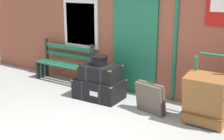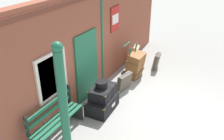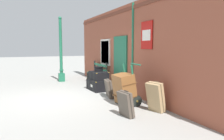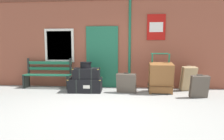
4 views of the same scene
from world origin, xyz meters
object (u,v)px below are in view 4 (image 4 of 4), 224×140
Objects in this scene: steamer_trunk_base at (86,85)px; suitcase_umber at (199,87)px; suitcase_olive at (188,79)px; steamer_trunk_middle at (87,73)px; suitcase_slate at (126,83)px; porters_trolley at (160,83)px; platform_bench at (48,75)px; large_brown_trunk at (161,78)px; round_hatbox at (86,65)px.

suitcase_umber reaches higher than steamer_trunk_base.
steamer_trunk_middle is at bearing -172.68° from suitcase_olive.
suitcase_umber is (3.27, -0.50, 0.10)m from steamer_trunk_base.
suitcase_umber is at bearing -8.68° from steamer_trunk_base.
suitcase_olive is at bearing 14.12° from suitcase_slate.
steamer_trunk_base is 1.61× the size of suitcase_umber.
suitcase_umber is (3.23, -0.49, -0.27)m from steamer_trunk_middle.
porters_trolley is (2.26, 0.14, -0.31)m from steamer_trunk_middle.
platform_bench is at bearing 179.04° from suitcase_olive.
steamer_trunk_middle is at bearing 179.24° from large_brown_trunk.
steamer_trunk_base is 3.31m from suitcase_umber.
steamer_trunk_base is at bearing -176.69° from porters_trolley.
suitcase_slate is at bearing -11.90° from platform_bench.
suitcase_olive reaches higher than suitcase_slate.
platform_bench is 2.77m from suitcase_slate.
platform_bench is 4.80m from suitcase_umber.
round_hatbox is at bearing 175.48° from suitcase_slate.
suitcase_olive is at bearing 7.08° from steamer_trunk_base.
large_brown_trunk is (0.00, -0.17, 0.19)m from porters_trolley.
porters_trolley is at bearing -5.30° from platform_bench.
steamer_trunk_middle reaches higher than suitcase_umber.
platform_bench is 4.66m from suitcase_olive.
suitcase_umber reaches higher than suitcase_slate.
round_hatbox reaches higher than suitcase_olive.
steamer_trunk_middle is at bearing -176.42° from porters_trolley.
suitcase_umber is at bearing -25.51° from large_brown_trunk.
suitcase_umber is (0.96, -0.63, 0.04)m from porters_trolley.
suitcase_olive is (0.93, 0.27, 0.12)m from porters_trolley.
suitcase_slate is at bearing -177.11° from large_brown_trunk.
steamer_trunk_base is at bearing -18.57° from platform_bench.
steamer_trunk_base is 2.32m from large_brown_trunk.
platform_bench is at bearing 168.23° from suitcase_umber.
porters_trolley reaches higher than large_brown_trunk.
suitcase_olive is 0.90m from suitcase_umber.
large_brown_trunk is at bearing -1.21° from round_hatbox.
large_brown_trunk is 1.50× the size of suitcase_slate.
platform_bench reaches higher than suitcase_slate.
suitcase_umber is at bearing -33.24° from porters_trolley.
platform_bench reaches higher than suitcase_olive.
round_hatbox is at bearing 148.66° from steamer_trunk_middle.
porters_trolley is at bearing -163.89° from suitcase_olive.
steamer_trunk_base is 1.67× the size of suitcase_slate.
large_brown_trunk is (2.30, -0.04, 0.26)m from steamer_trunk_base.
steamer_trunk_middle is at bearing -11.90° from steamer_trunk_base.
steamer_trunk_middle is at bearing 176.20° from suitcase_slate.
suitcase_umber is (0.96, -0.46, -0.15)m from large_brown_trunk.
porters_trolley reaches higher than suitcase_slate.
porters_trolley is at bearing 3.58° from steamer_trunk_middle.
steamer_trunk_middle is 1.31× the size of suitcase_umber.
platform_bench is at bearing 161.43° from steamer_trunk_base.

